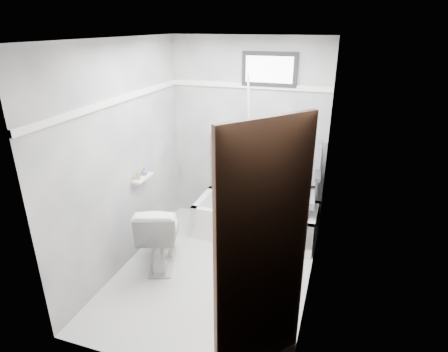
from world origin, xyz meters
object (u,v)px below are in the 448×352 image
at_px(soap_bottle_a, 138,175).
at_px(soap_bottle_b, 144,171).
at_px(bathtub, 256,219).
at_px(door, 292,290).
at_px(toilet, 160,233).
at_px(office_chair, 292,189).

bearing_deg(soap_bottle_a, soap_bottle_b, 90.00).
xyz_separation_m(bathtub, door, (0.75, -2.21, 0.79)).
bearing_deg(toilet, soap_bottle_b, -62.51).
relative_size(bathtub, soap_bottle_a, 14.27).
bearing_deg(bathtub, soap_bottle_a, -146.59).
distance_m(bathtub, office_chair, 0.64).
height_order(bathtub, soap_bottle_a, soap_bottle_a).
distance_m(office_chair, soap_bottle_b, 1.75).
height_order(bathtub, door, door).
relative_size(office_chair, toilet, 1.46).
relative_size(bathtub, soap_bottle_b, 15.96).
height_order(door, soap_bottle_a, door).
bearing_deg(bathtub, office_chair, 3.60).
distance_m(office_chair, toilet, 1.63).
relative_size(office_chair, door, 0.56).
xyz_separation_m(toilet, soap_bottle_b, (-0.32, 0.31, 0.58)).
bearing_deg(door, soap_bottle_a, 143.16).
relative_size(soap_bottle_a, soap_bottle_b, 1.12).
bearing_deg(soap_bottle_a, office_chair, 26.57).
xyz_separation_m(office_chair, toilet, (-1.28, -0.96, -0.30)).
bearing_deg(toilet, soap_bottle_a, -46.19).
relative_size(toilet, door, 0.38).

